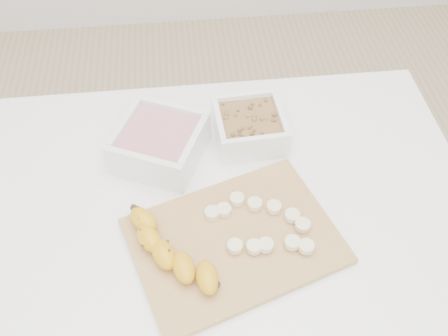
{
  "coord_description": "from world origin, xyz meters",
  "views": [
    {
      "loc": [
        -0.07,
        -0.59,
        1.55
      ],
      "look_at": [
        0.0,
        0.03,
        0.81
      ],
      "focal_mm": 40.0,
      "sensor_mm": 36.0,
      "label": 1
    }
  ],
  "objects": [
    {
      "name": "bowl_granola",
      "position": [
        0.07,
        0.16,
        0.78
      ],
      "size": [
        0.15,
        0.15,
        0.07
      ],
      "color": "white",
      "rests_on": "table"
    },
    {
      "name": "banana",
      "position": [
        -0.11,
        -0.13,
        0.78
      ],
      "size": [
        0.16,
        0.22,
        0.04
      ],
      "primitive_type": null,
      "rotation": [
        0.0,
        0.0,
        0.49
      ],
      "color": "orange",
      "rests_on": "cutting_board"
    },
    {
      "name": "banana_slices",
      "position": [
        0.06,
        -0.08,
        0.77
      ],
      "size": [
        0.19,
        0.15,
        0.02
      ],
      "color": "beige",
      "rests_on": "cutting_board"
    },
    {
      "name": "cutting_board",
      "position": [
        0.01,
        -0.1,
        0.76
      ],
      "size": [
        0.43,
        0.36,
        0.01
      ],
      "primitive_type": "cube",
      "rotation": [
        0.0,
        0.0,
        0.32
      ],
      "color": "tan",
      "rests_on": "table"
    },
    {
      "name": "bowl_yogurt",
      "position": [
        -0.12,
        0.13,
        0.79
      ],
      "size": [
        0.22,
        0.22,
        0.08
      ],
      "color": "white",
      "rests_on": "table"
    },
    {
      "name": "table",
      "position": [
        0.0,
        0.0,
        0.65
      ],
      "size": [
        1.0,
        0.7,
        0.75
      ],
      "color": "white",
      "rests_on": "ground"
    }
  ]
}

